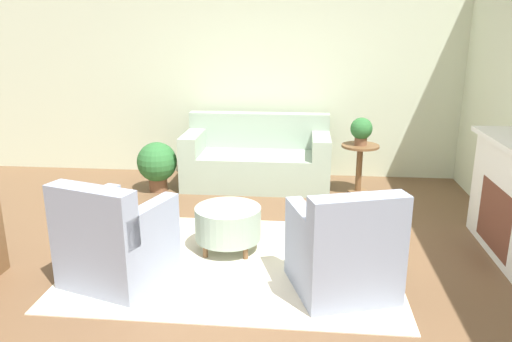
{
  "coord_description": "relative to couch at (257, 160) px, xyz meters",
  "views": [
    {
      "loc": [
        0.62,
        -4.26,
        2.17
      ],
      "look_at": [
        0.15,
        0.55,
        0.75
      ],
      "focal_mm": 35.0,
      "sensor_mm": 36.0,
      "label": 1
    }
  ],
  "objects": [
    {
      "name": "wall_back",
      "position": [
        0.02,
        0.62,
        1.05
      ],
      "size": [
        9.97,
        0.12,
        2.8
      ],
      "color": "beige",
      "rests_on": "ground_plane"
    },
    {
      "name": "armchair_right",
      "position": [
        1.0,
        -2.87,
        0.02
      ],
      "size": [
        0.98,
        0.98,
        0.93
      ],
      "color": "#8E99B2",
      "rests_on": "rug"
    },
    {
      "name": "ottoman_table",
      "position": [
        -0.08,
        -2.16,
        -0.06
      ],
      "size": [
        0.65,
        0.65,
        0.44
      ],
      "color": "#9EB29E",
      "rests_on": "rug"
    },
    {
      "name": "rug",
      "position": [
        0.02,
        -2.43,
        -0.35
      ],
      "size": [
        3.01,
        2.1,
        0.01
      ],
      "color": "beige",
      "rests_on": "ground_plane"
    },
    {
      "name": "ground_plane",
      "position": [
        0.02,
        -2.43,
        -0.35
      ],
      "size": [
        16.0,
        16.0,
        0.0
      ],
      "primitive_type": "plane",
      "color": "brown"
    },
    {
      "name": "armchair_left",
      "position": [
        -0.96,
        -2.87,
        0.02
      ],
      "size": [
        0.98,
        0.98,
        0.93
      ],
      "color": "#8E99B2",
      "rests_on": "rug"
    },
    {
      "name": "potted_plant_floor",
      "position": [
        -1.31,
        -0.39,
        0.03
      ],
      "size": [
        0.53,
        0.53,
        0.67
      ],
      "color": "brown",
      "rests_on": "ground_plane"
    },
    {
      "name": "side_table",
      "position": [
        1.38,
        -0.22,
        0.09
      ],
      "size": [
        0.49,
        0.49,
        0.66
      ],
      "color": "brown",
      "rests_on": "ground_plane"
    },
    {
      "name": "potted_plant_on_side_table",
      "position": [
        1.38,
        -0.22,
        0.51
      ],
      "size": [
        0.29,
        0.29,
        0.36
      ],
      "color": "brown",
      "rests_on": "side_table"
    },
    {
      "name": "couch",
      "position": [
        0.0,
        0.0,
        0.0
      ],
      "size": [
        1.99,
        0.93,
        0.97
      ],
      "color": "#9EB29E",
      "rests_on": "ground_plane"
    }
  ]
}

